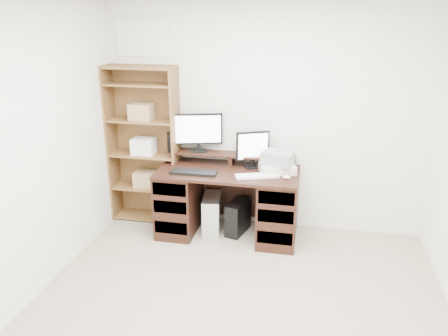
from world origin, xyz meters
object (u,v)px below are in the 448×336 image
(monitor_wide, at_px, (198,130))
(tower_black, at_px, (238,217))
(tower_silver, at_px, (212,214))
(desk, at_px, (228,201))
(bookshelf, at_px, (144,144))
(printer, at_px, (277,168))
(monitor_small, at_px, (253,148))

(monitor_wide, height_order, tower_black, monitor_wide)
(monitor_wide, relative_size, tower_silver, 1.26)
(desk, bearing_deg, bookshelf, 168.17)
(printer, height_order, bookshelf, bookshelf)
(desk, height_order, tower_silver, desk)
(tower_black, bearing_deg, monitor_small, 53.11)
(monitor_wide, distance_m, bookshelf, 0.66)
(printer, bearing_deg, monitor_small, 139.87)
(monitor_wide, relative_size, printer, 1.49)
(printer, distance_m, tower_silver, 0.92)
(tower_black, xyz_separation_m, bookshelf, (-1.12, 0.16, 0.73))
(bookshelf, bearing_deg, tower_silver, -12.43)
(tower_black, bearing_deg, desk, -139.03)
(desk, xyz_separation_m, printer, (0.52, 0.05, 0.40))
(monitor_small, relative_size, printer, 1.12)
(tower_black, bearing_deg, printer, 14.91)
(tower_black, distance_m, bookshelf, 1.35)
(desk, xyz_separation_m, monitor_small, (0.24, 0.16, 0.58))
(desk, bearing_deg, monitor_wide, 148.90)
(monitor_small, distance_m, bookshelf, 1.26)
(desk, relative_size, monitor_small, 3.79)
(printer, relative_size, tower_black, 0.88)
(desk, distance_m, printer, 0.66)
(monitor_wide, relative_size, bookshelf, 0.29)
(monitor_small, relative_size, tower_black, 0.99)
(monitor_wide, xyz_separation_m, printer, (0.90, -0.18, -0.31))
(bookshelf, bearing_deg, monitor_wide, 1.67)
(monitor_wide, bearing_deg, desk, -46.65)
(desk, bearing_deg, tower_black, 26.14)
(desk, relative_size, bookshelf, 0.83)
(monitor_wide, distance_m, monitor_small, 0.64)
(desk, relative_size, printer, 4.25)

